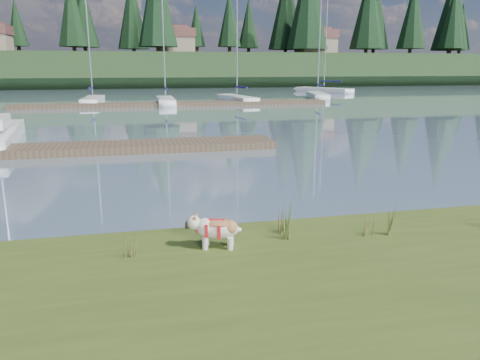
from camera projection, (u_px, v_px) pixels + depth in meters
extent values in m
plane|color=#768EA1|center=(151.00, 106.00, 38.72)|extent=(200.00, 200.00, 0.00)
cube|color=#1E3218|center=(139.00, 70.00, 78.82)|extent=(200.00, 20.00, 5.00)
cylinder|color=silver|center=(205.00, 243.00, 7.60)|extent=(0.10, 0.10, 0.20)
cylinder|color=silver|center=(206.00, 239.00, 7.79)|extent=(0.10, 0.10, 0.20)
cylinder|color=silver|center=(230.00, 244.00, 7.58)|extent=(0.10, 0.10, 0.20)
cylinder|color=silver|center=(231.00, 239.00, 7.78)|extent=(0.10, 0.10, 0.20)
ellipsoid|color=silver|center=(219.00, 229.00, 7.64)|extent=(0.74, 0.50, 0.32)
ellipsoid|color=#AC6F40|center=(219.00, 223.00, 7.61)|extent=(0.53, 0.43, 0.11)
ellipsoid|color=silver|center=(194.00, 223.00, 7.63)|extent=(0.29, 0.30, 0.23)
cube|color=black|center=(188.00, 225.00, 7.64)|extent=(0.10, 0.13, 0.09)
ellipsoid|color=white|center=(5.00, 127.00, 24.00)|extent=(2.00, 2.38, 0.70)
cube|color=#4C3D2C|center=(70.00, 149.00, 17.93)|extent=(16.00, 2.00, 0.30)
cube|color=#4C3D2C|center=(175.00, 104.00, 39.12)|extent=(26.00, 2.20, 0.30)
cube|color=white|center=(93.00, 101.00, 41.30)|extent=(1.73, 6.61, 0.70)
ellipsoid|color=white|center=(97.00, 99.00, 44.43)|extent=(1.50, 1.84, 0.70)
cylinder|color=silver|center=(88.00, 34.00, 39.95)|extent=(0.12, 0.12, 10.25)
cube|color=#191753|center=(91.00, 88.00, 40.17)|extent=(0.30, 2.61, 0.20)
cube|color=white|center=(166.00, 102.00, 40.56)|extent=(1.51, 6.13, 0.70)
ellipsoid|color=white|center=(164.00, 99.00, 43.46)|extent=(1.36, 1.69, 0.70)
cylinder|color=silver|center=(163.00, 37.00, 39.28)|extent=(0.12, 0.12, 9.60)
cube|color=#191753|center=(166.00, 88.00, 39.49)|extent=(0.25, 2.43, 0.20)
cube|color=white|center=(237.00, 100.00, 43.13)|extent=(2.60, 7.07, 0.70)
ellipsoid|color=white|center=(224.00, 97.00, 46.25)|extent=(1.78, 2.09, 0.70)
cylinder|color=silver|center=(237.00, 33.00, 41.73)|extent=(0.12, 0.12, 10.63)
cube|color=#191753|center=(241.00, 87.00, 42.00)|extent=(0.61, 2.75, 0.20)
cube|color=white|center=(317.00, 96.00, 47.66)|extent=(2.82, 6.50, 0.70)
ellipsoid|color=white|center=(313.00, 95.00, 50.74)|extent=(1.73, 1.99, 0.70)
cylinder|color=silver|center=(320.00, 41.00, 46.36)|extent=(0.12, 0.12, 9.78)
cube|color=#191753|center=(319.00, 85.00, 46.54)|extent=(0.76, 2.50, 0.20)
cube|color=white|center=(324.00, 91.00, 58.79)|extent=(5.22, 7.92, 0.70)
ellipsoid|color=white|center=(301.00, 89.00, 61.76)|extent=(2.53, 2.72, 0.70)
cylinder|color=silver|center=(326.00, 37.00, 57.24)|extent=(0.12, 0.12, 11.88)
cube|color=#191753|center=(331.00, 81.00, 57.70)|extent=(1.61, 2.92, 0.20)
cone|color=#475B23|center=(285.00, 221.00, 8.01)|extent=(0.03, 0.03, 0.63)
cone|color=brown|center=(292.00, 226.00, 7.99)|extent=(0.03, 0.03, 0.51)
cone|color=#475B23|center=(288.00, 219.00, 8.05)|extent=(0.03, 0.03, 0.70)
cone|color=brown|center=(293.00, 226.00, 8.04)|extent=(0.03, 0.03, 0.44)
cone|color=#475B23|center=(287.00, 224.00, 7.95)|extent=(0.03, 0.03, 0.57)
cone|color=#475B23|center=(277.00, 219.00, 8.33)|extent=(0.03, 0.03, 0.52)
cone|color=brown|center=(284.00, 222.00, 8.30)|extent=(0.03, 0.03, 0.42)
cone|color=#475B23|center=(280.00, 216.00, 8.36)|extent=(0.03, 0.03, 0.57)
cone|color=brown|center=(285.00, 223.00, 8.35)|extent=(0.03, 0.03, 0.36)
cone|color=#475B23|center=(280.00, 221.00, 8.26)|extent=(0.03, 0.03, 0.47)
cone|color=#475B23|center=(387.00, 218.00, 8.20)|extent=(0.03, 0.03, 0.61)
cone|color=brown|center=(395.00, 222.00, 8.17)|extent=(0.03, 0.03, 0.49)
cone|color=#475B23|center=(390.00, 216.00, 8.24)|extent=(0.03, 0.03, 0.67)
cone|color=brown|center=(395.00, 223.00, 8.23)|extent=(0.03, 0.03, 0.43)
cone|color=#475B23|center=(391.00, 221.00, 8.14)|extent=(0.03, 0.03, 0.55)
cone|color=#475B23|center=(127.00, 243.00, 7.26)|extent=(0.03, 0.03, 0.46)
cone|color=brown|center=(134.00, 247.00, 7.23)|extent=(0.03, 0.03, 0.37)
cone|color=#475B23|center=(131.00, 241.00, 7.29)|extent=(0.03, 0.03, 0.51)
cone|color=brown|center=(136.00, 247.00, 7.28)|extent=(0.03, 0.03, 0.32)
cone|color=#475B23|center=(128.00, 246.00, 7.19)|extent=(0.03, 0.03, 0.42)
cone|color=#475B23|center=(363.00, 223.00, 8.28)|extent=(0.03, 0.03, 0.41)
cone|color=brown|center=(371.00, 226.00, 8.25)|extent=(0.03, 0.03, 0.32)
cone|color=#475B23|center=(366.00, 221.00, 8.32)|extent=(0.03, 0.03, 0.45)
cone|color=brown|center=(371.00, 226.00, 8.30)|extent=(0.03, 0.03, 0.28)
cone|color=#475B23|center=(367.00, 225.00, 8.21)|extent=(0.03, 0.03, 0.36)
cube|color=#33281C|center=(226.00, 240.00, 8.79)|extent=(60.00, 0.50, 0.14)
cylinder|color=#382619|center=(74.00, 49.00, 74.88)|extent=(0.60, 0.60, 1.80)
cone|color=black|center=(71.00, 10.00, 73.49)|extent=(4.84, 4.84, 11.00)
cylinder|color=#382619|center=(159.00, 48.00, 72.04)|extent=(0.60, 0.60, 1.80)
cylinder|color=#382619|center=(230.00, 50.00, 78.45)|extent=(0.60, 0.60, 1.80)
cone|color=black|center=(229.00, 19.00, 77.27)|extent=(3.96, 3.96, 9.00)
cylinder|color=#382619|center=(307.00, 50.00, 79.40)|extent=(0.60, 0.60, 1.80)
cylinder|color=#382619|center=(373.00, 51.00, 85.30)|extent=(0.60, 0.60, 1.80)
cone|color=black|center=(375.00, 15.00, 83.80)|extent=(5.28, 5.28, 12.00)
cylinder|color=#382619|center=(450.00, 51.00, 84.35)|extent=(0.60, 0.60, 1.80)
cone|color=black|center=(453.00, 18.00, 83.01)|extent=(4.62, 4.62, 10.50)
cube|color=gray|center=(175.00, 46.00, 77.31)|extent=(6.00, 5.00, 2.80)
cube|color=brown|center=(175.00, 33.00, 76.81)|extent=(6.30, 5.30, 1.40)
cube|color=brown|center=(175.00, 28.00, 76.62)|extent=(4.20, 3.60, 0.70)
cube|color=gray|center=(316.00, 47.00, 80.66)|extent=(6.00, 5.00, 2.80)
cube|color=brown|center=(316.00, 34.00, 80.16)|extent=(6.30, 5.30, 1.40)
cube|color=brown|center=(316.00, 29.00, 79.97)|extent=(4.20, 3.60, 0.70)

